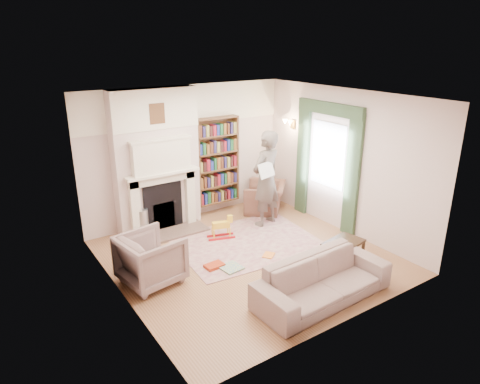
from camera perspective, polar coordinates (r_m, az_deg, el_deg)
floor at (r=7.68m, az=1.05°, el=-8.63°), size 4.50×4.50×0.00m
ceiling at (r=6.81m, az=1.20°, el=12.58°), size 4.50×4.50×0.00m
wall_back at (r=8.98m, az=-7.15°, el=5.10°), size 4.50×0.00×4.50m
wall_front at (r=5.55m, az=14.56°, el=-4.83°), size 4.50×0.00×4.50m
wall_left at (r=6.19m, az=-16.25°, el=-2.40°), size 0.00×4.50×4.50m
wall_right at (r=8.55m, az=13.61°, el=3.95°), size 0.00×4.50×4.50m
fireplace at (r=8.51m, az=-11.03°, el=3.96°), size 1.70×0.58×2.80m
bookcase at (r=9.23m, az=-3.12°, el=4.17°), size 1.00×0.24×1.85m
window at (r=8.80m, az=11.68°, el=4.86°), size 0.02×0.90×1.30m
curtain_left at (r=8.38m, az=14.76°, el=2.10°), size 0.07×0.32×2.40m
curtain_right at (r=9.32m, az=8.38°, el=4.31°), size 0.07×0.32×2.40m
pelmet at (r=8.58m, az=11.89°, el=10.83°), size 0.09×1.70×0.24m
wall_sconce at (r=9.35m, az=6.16°, el=8.86°), size 0.20×0.24×0.24m
rug at (r=8.17m, az=0.90°, el=-6.73°), size 2.74×2.20×0.01m
armchair_reading at (r=9.56m, az=3.39°, el=-0.71°), size 1.27×1.27×0.62m
armchair_left at (r=6.91m, az=-11.78°, el=-8.72°), size 1.02×1.00×0.81m
sofa at (r=6.51m, az=10.97°, el=-11.47°), size 2.17×0.90×0.63m
man_reading at (r=8.63m, az=3.49°, el=1.76°), size 0.82×0.65×1.98m
newspaper at (r=8.31m, az=3.54°, el=2.94°), size 0.44×0.23×0.29m
coffee_table at (r=7.51m, az=13.51°, el=-7.99°), size 0.77×0.57×0.45m
paraffin_heater at (r=8.56m, az=-12.89°, el=-3.99°), size 0.27×0.27×0.55m
rocking_horse at (r=8.26m, az=-2.56°, el=-4.73°), size 0.56×0.36×0.46m
board_game at (r=7.29m, az=-1.19°, el=-10.05°), size 0.37×0.37×0.03m
game_box_lid at (r=7.34m, az=-3.45°, el=-9.78°), size 0.33×0.23×0.05m
comic_annuals at (r=7.50m, az=4.14°, el=-9.24°), size 0.51×0.71×0.02m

